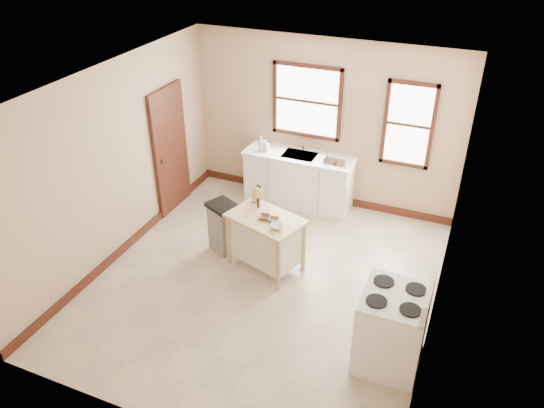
# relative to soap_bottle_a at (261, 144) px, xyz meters

# --- Properties ---
(floor) EXTENTS (5.00, 5.00, 0.00)m
(floor) POSITION_rel_soap_bottle_a_xyz_m (0.95, -2.11, -1.05)
(floor) COLOR tan
(floor) RESTS_ON ground
(ceiling) EXTENTS (5.00, 5.00, 0.00)m
(ceiling) POSITION_rel_soap_bottle_a_xyz_m (0.95, -2.11, 1.75)
(ceiling) COLOR white
(ceiling) RESTS_ON ground
(wall_back) EXTENTS (4.50, 0.04, 2.80)m
(wall_back) POSITION_rel_soap_bottle_a_xyz_m (0.95, 0.39, 0.35)
(wall_back) COLOR tan
(wall_back) RESTS_ON ground
(wall_left) EXTENTS (0.04, 5.00, 2.80)m
(wall_left) POSITION_rel_soap_bottle_a_xyz_m (-1.30, -2.11, 0.35)
(wall_left) COLOR tan
(wall_left) RESTS_ON ground
(wall_right) EXTENTS (0.04, 5.00, 2.80)m
(wall_right) POSITION_rel_soap_bottle_a_xyz_m (3.20, -2.11, 0.35)
(wall_right) COLOR tan
(wall_right) RESTS_ON ground
(window_main) EXTENTS (1.17, 0.06, 1.22)m
(window_main) POSITION_rel_soap_bottle_a_xyz_m (0.65, 0.37, 0.70)
(window_main) COLOR #3A1C0F
(window_main) RESTS_ON wall_back
(window_side) EXTENTS (0.77, 0.06, 1.37)m
(window_side) POSITION_rel_soap_bottle_a_xyz_m (2.30, 0.37, 0.55)
(window_side) COLOR #3A1C0F
(window_side) RESTS_ON wall_back
(door_left) EXTENTS (0.06, 0.90, 2.10)m
(door_left) POSITION_rel_soap_bottle_a_xyz_m (-1.26, -0.81, 0.00)
(door_left) COLOR #3A1C0F
(door_left) RESTS_ON ground
(baseboard_back) EXTENTS (4.50, 0.04, 0.12)m
(baseboard_back) POSITION_rel_soap_bottle_a_xyz_m (0.95, 0.36, -0.99)
(baseboard_back) COLOR #3A1C0F
(baseboard_back) RESTS_ON ground
(baseboard_left) EXTENTS (0.04, 5.00, 0.12)m
(baseboard_left) POSITION_rel_soap_bottle_a_xyz_m (-1.27, -2.11, -0.99)
(baseboard_left) COLOR #3A1C0F
(baseboard_left) RESTS_ON ground
(sink_counter) EXTENTS (1.86, 0.62, 0.92)m
(sink_counter) POSITION_rel_soap_bottle_a_xyz_m (0.65, 0.09, -0.59)
(sink_counter) COLOR white
(sink_counter) RESTS_ON ground
(faucet) EXTENTS (0.03, 0.03, 0.22)m
(faucet) POSITION_rel_soap_bottle_a_xyz_m (0.65, 0.27, -0.02)
(faucet) COLOR silver
(faucet) RESTS_ON sink_counter
(soap_bottle_a) EXTENTS (0.11, 0.11, 0.25)m
(soap_bottle_a) POSITION_rel_soap_bottle_a_xyz_m (0.00, 0.00, 0.00)
(soap_bottle_a) COLOR #B2B2B2
(soap_bottle_a) RESTS_ON sink_counter
(soap_bottle_b) EXTENTS (0.11, 0.11, 0.21)m
(soap_bottle_b) POSITION_rel_soap_bottle_a_xyz_m (0.08, 0.01, -0.02)
(soap_bottle_b) COLOR #B2B2B2
(soap_bottle_b) RESTS_ON sink_counter
(dish_rack) EXTENTS (0.41, 0.32, 0.10)m
(dish_rack) POSITION_rel_soap_bottle_a_xyz_m (1.30, 0.03, -0.08)
(dish_rack) COLOR silver
(dish_rack) RESTS_ON sink_counter
(kitchen_island) EXTENTS (1.17, 0.93, 0.84)m
(kitchen_island) POSITION_rel_soap_bottle_a_xyz_m (0.84, -1.79, -0.63)
(kitchen_island) COLOR #E5BA87
(kitchen_island) RESTS_ON ground
(knife_block) EXTENTS (0.14, 0.14, 0.20)m
(knife_block) POSITION_rel_soap_bottle_a_xyz_m (0.56, -1.43, -0.11)
(knife_block) COLOR tan
(knife_block) RESTS_ON kitchen_island
(pepper_grinder) EXTENTS (0.06, 0.06, 0.15)m
(pepper_grinder) POSITION_rel_soap_bottle_a_xyz_m (0.64, -1.58, -0.14)
(pepper_grinder) COLOR #3E1C10
(pepper_grinder) RESTS_ON kitchen_island
(bowl_a) EXTENTS (0.18, 0.18, 0.04)m
(bowl_a) POSITION_rel_soap_bottle_a_xyz_m (0.84, -1.82, -0.19)
(bowl_a) COLOR brown
(bowl_a) RESTS_ON kitchen_island
(bowl_b) EXTENTS (0.17, 0.17, 0.04)m
(bowl_b) POSITION_rel_soap_bottle_a_xyz_m (0.98, -1.83, -0.19)
(bowl_b) COLOR brown
(bowl_b) RESTS_ON kitchen_island
(bowl_c) EXTENTS (0.25, 0.25, 0.06)m
(bowl_c) POSITION_rel_soap_bottle_a_xyz_m (1.09, -1.97, -0.18)
(bowl_c) COLOR white
(bowl_c) RESTS_ON kitchen_island
(trash_bin) EXTENTS (0.52, 0.49, 0.80)m
(trash_bin) POSITION_rel_soap_bottle_a_xyz_m (0.10, -1.64, -0.65)
(trash_bin) COLOR slate
(trash_bin) RESTS_ON ground
(gas_stove) EXTENTS (0.77, 0.78, 1.23)m
(gas_stove) POSITION_rel_soap_bottle_a_xyz_m (2.84, -2.87, -0.43)
(gas_stove) COLOR white
(gas_stove) RESTS_ON ground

